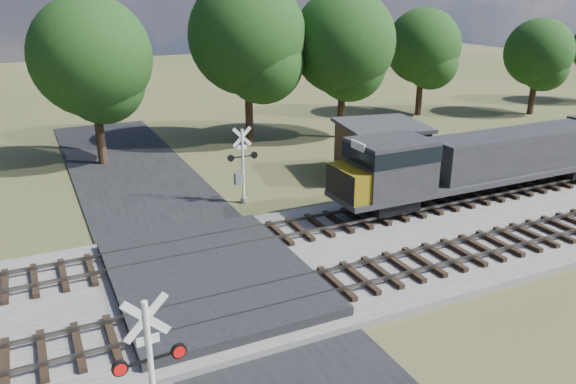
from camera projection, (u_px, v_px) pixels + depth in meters
ground at (215, 291)px, 20.79m from camera, size 160.00×160.00×0.00m
ballast_bed at (424, 235)px, 25.22m from camera, size 140.00×10.00×0.30m
road at (215, 290)px, 20.78m from camera, size 7.00×60.00×0.08m
crossing_panel at (211, 278)px, 21.11m from camera, size 7.00×9.00×0.62m
track_near at (315, 288)px, 20.22m from camera, size 140.00×2.60×0.33m
track_far at (261, 236)px, 24.46m from camera, size 140.00×2.60×0.33m
crossing_signal_far at (242, 172)px, 28.86m from camera, size 1.64×0.36×4.07m
equipment_shed at (380, 150)px, 33.22m from camera, size 5.48×5.48×3.20m
treeline at (190, 53)px, 36.88m from camera, size 80.73×11.06×11.62m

